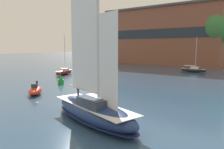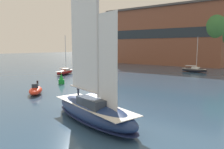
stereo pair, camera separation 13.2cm
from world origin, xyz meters
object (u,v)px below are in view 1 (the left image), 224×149
Objects in this scene: sailboat_main at (93,108)px; channel_buoy at (61,80)px; motor_tender at (35,91)px; sailboat_moored_near_marina at (193,70)px; tree_shore_left at (217,27)px; sailboat_moored_far_slip at (64,72)px.

sailboat_main reaches higher than channel_buoy.
motor_tender is (-14.74, 3.85, -0.71)m from sailboat_main.
motor_tender is at bearing -104.04° from sailboat_moored_near_marina.
sailboat_moored_near_marina is at bearing -95.93° from tree_shore_left.
motor_tender is (14.18, -18.14, -0.12)m from sailboat_moored_far_slip.
sailboat_moored_near_marina is at bearing 95.03° from sailboat_main.
motor_tender is 9.31m from channel_buoy.
channel_buoy is at bearing 147.00° from sailboat_main.
sailboat_main is 15.25m from motor_tender.
sailboat_moored_far_slip reaches higher than sailboat_moored_near_marina.
sailboat_moored_near_marina is 2.13× the size of motor_tender.
tree_shore_left is 1.15× the size of sailboat_main.
motor_tender is (-12.52, -60.61, -12.71)m from tree_shore_left.
sailboat_main is 1.72× the size of sailboat_moored_near_marina.
sailboat_moored_far_slip is 14.06m from channel_buoy.
sailboat_main is at bearing -14.65° from motor_tender.
sailboat_main is at bearing -33.00° from channel_buoy.
sailboat_moored_far_slip is at bearing -122.16° from tree_shore_left.
sailboat_moored_far_slip reaches higher than motor_tender.
sailboat_moored_far_slip reaches higher than channel_buoy.
tree_shore_left is 9.35× the size of channel_buoy.
tree_shore_left is at bearing 91.97° from sailboat_main.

